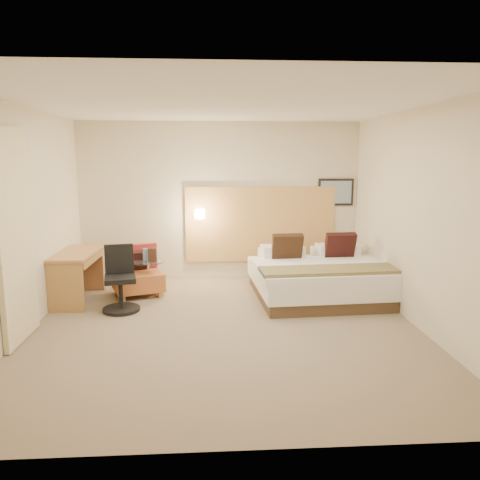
{
  "coord_description": "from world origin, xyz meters",
  "views": [
    {
      "loc": [
        -0.16,
        -5.57,
        2.1
      ],
      "look_at": [
        0.23,
        0.69,
        0.99
      ],
      "focal_mm": 35.0,
      "sensor_mm": 36.0,
      "label": 1
    }
  ],
  "objects": [
    {
      "name": "floor",
      "position": [
        0.0,
        0.0,
        -0.01
      ],
      "size": [
        4.8,
        5.0,
        0.02
      ],
      "primitive_type": "cube",
      "color": "#786650",
      "rests_on": "ground"
    },
    {
      "name": "ceiling",
      "position": [
        0.0,
        0.0,
        2.71
      ],
      "size": [
        4.8,
        5.0,
        0.02
      ],
      "primitive_type": "cube",
      "color": "white",
      "rests_on": "floor"
    },
    {
      "name": "wall_back",
      "position": [
        0.0,
        2.51,
        1.35
      ],
      "size": [
        4.8,
        0.02,
        2.7
      ],
      "primitive_type": "cube",
      "color": "beige",
      "rests_on": "floor"
    },
    {
      "name": "wall_front",
      "position": [
        0.0,
        -2.51,
        1.35
      ],
      "size": [
        4.8,
        0.02,
        2.7
      ],
      "primitive_type": "cube",
      "color": "beige",
      "rests_on": "floor"
    },
    {
      "name": "wall_left",
      "position": [
        -2.41,
        0.0,
        1.35
      ],
      "size": [
        0.02,
        5.0,
        2.7
      ],
      "primitive_type": "cube",
      "color": "beige",
      "rests_on": "floor"
    },
    {
      "name": "wall_right",
      "position": [
        2.41,
        0.0,
        1.35
      ],
      "size": [
        0.02,
        5.0,
        2.7
      ],
      "primitive_type": "cube",
      "color": "beige",
      "rests_on": "floor"
    },
    {
      "name": "headboard_panel",
      "position": [
        0.7,
        2.47,
        0.95
      ],
      "size": [
        2.6,
        0.04,
        1.3
      ],
      "primitive_type": "cube",
      "color": "tan",
      "rests_on": "wall_back"
    },
    {
      "name": "art_frame",
      "position": [
        2.02,
        2.48,
        1.5
      ],
      "size": [
        0.62,
        0.03,
        0.47
      ],
      "primitive_type": "cube",
      "color": "black",
      "rests_on": "wall_back"
    },
    {
      "name": "art_canvas",
      "position": [
        2.02,
        2.46,
        1.5
      ],
      "size": [
        0.54,
        0.01,
        0.39
      ],
      "primitive_type": "cube",
      "color": "gray",
      "rests_on": "wall_back"
    },
    {
      "name": "lamp_arm",
      "position": [
        -0.35,
        2.42,
        1.15
      ],
      "size": [
        0.02,
        0.12,
        0.02
      ],
      "primitive_type": "cylinder",
      "rotation": [
        1.57,
        0.0,
        0.0
      ],
      "color": "white",
      "rests_on": "wall_back"
    },
    {
      "name": "lamp_shade",
      "position": [
        -0.35,
        2.36,
        1.15
      ],
      "size": [
        0.15,
        0.15,
        0.15
      ],
      "primitive_type": "cube",
      "color": "#F3E2BD",
      "rests_on": "wall_back"
    },
    {
      "name": "curtain",
      "position": [
        -2.36,
        -0.25,
        1.22
      ],
      "size": [
        0.06,
        0.9,
        2.42
      ],
      "primitive_type": "cube",
      "color": "beige",
      "rests_on": "wall_left"
    },
    {
      "name": "bottle_a",
      "position": [
        -1.18,
        1.53,
        0.63
      ],
      "size": [
        0.06,
        0.06,
        0.19
      ],
      "primitive_type": "cylinder",
      "rotation": [
        0.0,
        0.0,
        -0.05
      ],
      "color": "#7F9DC4",
      "rests_on": "side_table"
    },
    {
      "name": "bottle_b",
      "position": [
        -1.12,
        1.52,
        0.63
      ],
      "size": [
        0.06,
        0.06,
        0.19
      ],
      "primitive_type": "cylinder",
      "rotation": [
        0.0,
        0.0,
        -0.05
      ],
      "color": "#7DABC1",
      "rests_on": "side_table"
    },
    {
      "name": "menu_folder",
      "position": [
        -1.05,
        1.43,
        0.64
      ],
      "size": [
        0.13,
        0.05,
        0.21
      ],
      "primitive_type": "cube",
      "rotation": [
        0.0,
        0.0,
        -0.05
      ],
      "color": "#3D2419",
      "rests_on": "side_table"
    },
    {
      "name": "bed",
      "position": [
        1.45,
        1.24,
        0.31
      ],
      "size": [
        2.04,
        2.0,
        0.95
      ],
      "color": "#493624",
      "rests_on": "floor"
    },
    {
      "name": "lounge_chair",
      "position": [
        -1.31,
        1.54,
        0.3
      ],
      "size": [
        0.88,
        0.83,
        0.75
      ],
      "color": "#A7704F",
      "rests_on": "floor"
    },
    {
      "name": "side_table",
      "position": [
        -1.12,
        1.48,
        0.3
      ],
      "size": [
        0.5,
        0.5,
        0.53
      ],
      "color": "silver",
      "rests_on": "floor"
    },
    {
      "name": "desk",
      "position": [
        -2.11,
        1.26,
        0.58
      ],
      "size": [
        0.57,
        1.19,
        0.74
      ],
      "color": "#B37C46",
      "rests_on": "floor"
    },
    {
      "name": "desk_chair",
      "position": [
        -1.42,
        0.77,
        0.37
      ],
      "size": [
        0.6,
        0.6,
        0.9
      ],
      "color": "black",
      "rests_on": "floor"
    }
  ]
}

